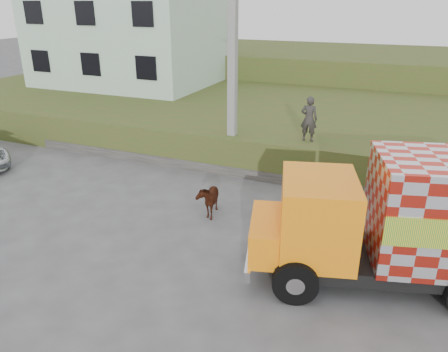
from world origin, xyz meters
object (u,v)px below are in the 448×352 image
at_px(cargo_truck, 426,222).
at_px(cow, 208,198).
at_px(utility_pole, 233,67).
at_px(pedestrian, 309,119).

height_order(cargo_truck, cow, cargo_truck).
bearing_deg(utility_pole, pedestrian, 7.17).
bearing_deg(pedestrian, cow, 60.83).
height_order(utility_pole, pedestrian, utility_pole).
bearing_deg(utility_pole, cow, -79.57).
bearing_deg(cargo_truck, pedestrian, 110.28).
xyz_separation_m(cow, pedestrian, (2.17, 4.15, 1.79)).
relative_size(utility_pole, pedestrian, 4.80).
bearing_deg(cargo_truck, cow, 151.74).
bearing_deg(pedestrian, cargo_truck, 123.90).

